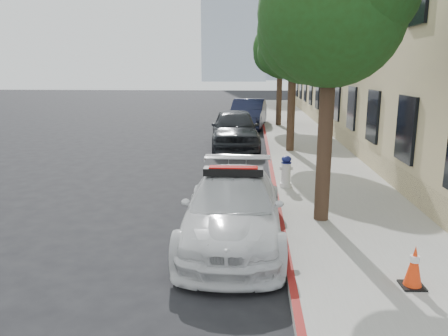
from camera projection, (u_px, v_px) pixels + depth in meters
The scene contains 13 objects.
ground at pixel (196, 196), 11.31m from camera, with size 120.00×120.00×0.00m, color black.
sidewalk at pixel (298, 137), 20.80m from camera, with size 3.20×50.00×0.15m, color gray.
curb_strip at pixel (265, 137), 20.90m from camera, with size 0.12×50.00×0.15m, color maroon.
building at pixel (394, 37), 24.23m from camera, with size 8.00×36.00×10.00m, color tan.
tower_right at pixel (278, 9), 137.31m from camera, with size 14.00×14.00×44.00m, color #9EA8B7.
tree_near at pixel (333, 12), 8.22m from camera, with size 2.92×2.82×5.62m.
tree_mid at pixel (294, 43), 16.04m from camera, with size 2.77×2.64×5.43m.
tree_far at pixel (281, 48), 23.77m from camera, with size 3.10×3.00×5.81m.
police_car at pixel (233, 208), 8.23m from camera, with size 1.84×4.50×1.46m.
parked_car_mid at pixel (235, 129), 18.19m from camera, with size 1.92×4.76×1.62m, color black.
parked_car_far at pixel (248, 114), 24.37m from camera, with size 1.71×4.89×1.61m, color black.
fire_hydrant at pixel (286, 172), 11.59m from camera, with size 0.34×0.32×0.84m.
traffic_cone at pixel (414, 266), 6.22m from camera, with size 0.34×0.34×0.63m.
Camera 1 is at (1.44, -10.80, 3.20)m, focal length 35.00 mm.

